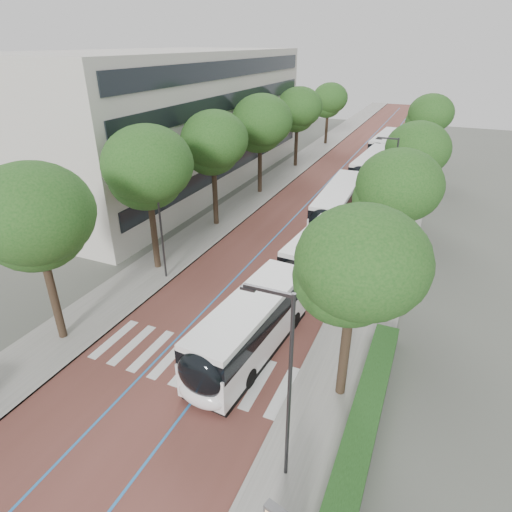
# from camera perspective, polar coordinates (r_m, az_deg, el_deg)

# --- Properties ---
(ground) EXTENTS (160.00, 160.00, 0.00)m
(ground) POSITION_cam_1_polar(r_m,az_deg,el_deg) (22.41, -10.40, -15.29)
(ground) COLOR #51544C
(ground) RESTS_ON ground
(road) EXTENTS (11.00, 140.00, 0.02)m
(road) POSITION_cam_1_polar(r_m,az_deg,el_deg) (56.35, 12.61, 10.84)
(road) COLOR brown
(road) RESTS_ON ground
(sidewalk_left) EXTENTS (4.00, 140.00, 0.12)m
(sidewalk_left) POSITION_cam_1_polar(r_m,az_deg,el_deg) (58.15, 5.25, 11.90)
(sidewalk_left) COLOR gray
(sidewalk_left) RESTS_ON ground
(sidewalk_right) EXTENTS (4.00, 140.00, 0.12)m
(sidewalk_right) POSITION_cam_1_polar(r_m,az_deg,el_deg) (55.48, 20.28, 9.64)
(sidewalk_right) COLOR gray
(sidewalk_right) RESTS_ON ground
(kerb_left) EXTENTS (0.20, 140.00, 0.14)m
(kerb_left) POSITION_cam_1_polar(r_m,az_deg,el_deg) (57.60, 7.07, 11.67)
(kerb_left) COLOR gray
(kerb_left) RESTS_ON ground
(kerb_right) EXTENTS (0.20, 140.00, 0.14)m
(kerb_right) POSITION_cam_1_polar(r_m,az_deg,el_deg) (55.60, 18.32, 9.98)
(kerb_right) COLOR gray
(kerb_right) RESTS_ON ground
(zebra_crossing) EXTENTS (10.55, 3.60, 0.01)m
(zebra_crossing) POSITION_cam_1_polar(r_m,az_deg,el_deg) (22.92, -8.58, -13.91)
(zebra_crossing) COLOR silver
(zebra_crossing) RESTS_ON ground
(lane_line_left) EXTENTS (0.12, 126.00, 0.01)m
(lane_line_left) POSITION_cam_1_polar(r_m,az_deg,el_deg) (56.65, 11.01, 11.09)
(lane_line_left) COLOR #256FBA
(lane_line_left) RESTS_ON road
(lane_line_right) EXTENTS (0.12, 126.00, 0.01)m
(lane_line_right) POSITION_cam_1_polar(r_m,az_deg,el_deg) (56.08, 14.23, 10.61)
(lane_line_right) COLOR #256FBA
(lane_line_right) RESTS_ON road
(office_building) EXTENTS (18.11, 40.00, 14.00)m
(office_building) POSITION_cam_1_polar(r_m,az_deg,el_deg) (51.49, -12.42, 17.40)
(office_building) COLOR beige
(office_building) RESTS_ON ground
(hedge) EXTENTS (1.20, 14.00, 0.80)m
(hedge) POSITION_cam_1_polar(r_m,az_deg,el_deg) (19.65, 14.02, -21.13)
(hedge) COLOR #193B14
(hedge) RESTS_ON sidewalk_right
(streetlight_near) EXTENTS (1.82, 0.20, 8.00)m
(streetlight_near) POSITION_cam_1_polar(r_m,az_deg,el_deg) (14.87, 3.87, -15.74)
(streetlight_near) COLOR #2C2C2E
(streetlight_near) RESTS_ON sidewalk_right
(streetlight_far) EXTENTS (1.82, 0.20, 8.00)m
(streetlight_far) POSITION_cam_1_polar(r_m,az_deg,el_deg) (36.97, 17.50, 9.78)
(streetlight_far) COLOR #2C2C2E
(streetlight_far) RESTS_ON sidewalk_right
(lamp_post_left) EXTENTS (0.14, 0.14, 8.00)m
(lamp_post_left) POSITION_cam_1_polar(r_m,az_deg,el_deg) (28.91, -12.62, 4.30)
(lamp_post_left) COLOR #2C2C2E
(lamp_post_left) RESTS_ON sidewalk_left
(trees_left) EXTENTS (6.20, 60.55, 9.68)m
(trees_left) POSITION_cam_1_polar(r_m,az_deg,el_deg) (42.09, -1.69, 15.88)
(trees_left) COLOR black
(trees_left) RESTS_ON ground
(trees_right) EXTENTS (5.77, 47.32, 8.82)m
(trees_right) POSITION_cam_1_polar(r_m,az_deg,el_deg) (36.74, 19.52, 11.56)
(trees_right) COLOR black
(trees_right) RESTS_ON ground
(lead_bus) EXTENTS (3.99, 18.54, 3.20)m
(lead_bus) POSITION_cam_1_polar(r_m,az_deg,el_deg) (25.26, 3.56, -4.86)
(lead_bus) COLOR black
(lead_bus) RESTS_ON ground
(bus_queued_0) EXTENTS (2.85, 12.46, 3.20)m
(bus_queued_0) POSITION_cam_1_polar(r_m,az_deg,el_deg) (39.38, 10.78, 6.64)
(bus_queued_0) COLOR white
(bus_queued_0) RESTS_ON ground
(bus_queued_1) EXTENTS (3.21, 12.52, 3.20)m
(bus_queued_1) POSITION_cam_1_polar(r_m,az_deg,el_deg) (52.49, 15.08, 11.25)
(bus_queued_1) COLOR white
(bus_queued_1) RESTS_ON ground
(bus_queued_2) EXTENTS (3.11, 12.50, 3.20)m
(bus_queued_2) POSITION_cam_1_polar(r_m,az_deg,el_deg) (64.68, 16.81, 13.85)
(bus_queued_2) COLOR white
(bus_queued_2) RESTS_ON ground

